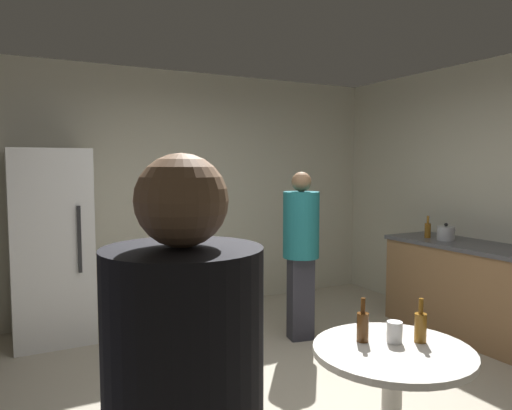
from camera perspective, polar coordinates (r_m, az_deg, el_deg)
The scene contains 10 objects.
wall_back at distance 5.57m, azimuth -10.08°, elevation 1.53°, with size 5.32×0.06×2.70m, color beige.
refrigerator at distance 4.94m, azimuth -22.95°, elevation -4.41°, with size 0.70×0.68×1.80m.
kitchen_counter at distance 5.08m, azimuth 25.42°, elevation -9.41°, with size 0.64×2.05×0.90m.
kettle at distance 5.22m, azimuth 21.40°, elevation -3.11°, with size 0.24×0.17×0.18m.
beer_bottle_on_counter at distance 5.34m, azimuth 19.50°, elevation -2.75°, with size 0.06×0.06×0.23m.
foreground_table at distance 2.66m, azimuth 15.73°, elevation -17.97°, with size 0.80×0.80×0.73m.
beer_bottle_amber at distance 2.72m, azimuth 18.74°, elevation -13.33°, with size 0.06×0.06×0.23m.
beer_bottle_brown at distance 2.65m, azimuth 12.41°, elevation -13.66°, with size 0.06×0.06×0.23m.
plastic_cup_white at distance 2.68m, azimuth 15.95°, elevation -14.16°, with size 0.08×0.08×0.11m, color white.
person_in_teal_shirt at distance 4.59m, azimuth 5.30°, elevation -4.40°, with size 0.40×0.40×1.59m.
Camera 1 is at (-1.70, -2.67, 1.65)m, focal length 34.08 mm.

